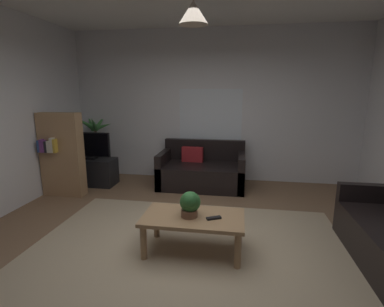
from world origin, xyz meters
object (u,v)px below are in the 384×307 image
at_px(book_on_table_1, 190,210).
at_px(remote_on_table_0, 214,218).
at_px(book_on_table_0, 189,211).
at_px(potted_palm_corner, 96,150).
at_px(tv, 89,145).
at_px(bookshelf_corner, 62,154).
at_px(pendant_lamp, 193,12).
at_px(tv_stand, 92,172).
at_px(coffee_table, 193,221).
at_px(potted_plant_on_table, 190,203).
at_px(couch_under_window, 202,172).

height_order(book_on_table_1, remote_on_table_0, book_on_table_1).
bearing_deg(book_on_table_0, potted_palm_corner, 133.93).
xyz_separation_m(tv, bookshelf_corner, (-0.19, -0.58, -0.05)).
relative_size(book_on_table_1, pendant_lamp, 0.22).
xyz_separation_m(tv_stand, tv, (0.00, -0.02, 0.51)).
bearing_deg(potted_palm_corner, coffee_table, -46.35).
distance_m(potted_plant_on_table, tv, 3.01).
height_order(couch_under_window, potted_plant_on_table, couch_under_window).
distance_m(remote_on_table_0, bookshelf_corner, 3.06).
bearing_deg(tv_stand, book_on_table_1, -41.02).
height_order(book_on_table_0, tv, tv).
distance_m(coffee_table, potted_plant_on_table, 0.22).
relative_size(couch_under_window, potted_plant_on_table, 5.36).
height_order(book_on_table_0, pendant_lamp, pendant_lamp).
distance_m(couch_under_window, tv_stand, 2.09).
distance_m(coffee_table, tv_stand, 3.03).
xyz_separation_m(remote_on_table_0, pendant_lamp, (-0.23, 0.04, 2.04)).
bearing_deg(tv_stand, potted_plant_on_table, -42.20).
distance_m(coffee_table, book_on_table_1, 0.14).
bearing_deg(tv, potted_palm_corner, 105.80).
relative_size(book_on_table_0, potted_plant_on_table, 0.46).
xyz_separation_m(book_on_table_1, tv, (-2.21, 1.90, 0.30)).
height_order(couch_under_window, tv_stand, couch_under_window).
relative_size(book_on_table_0, remote_on_table_0, 0.83).
relative_size(coffee_table, tv_stand, 1.22).
bearing_deg(book_on_table_1, potted_plant_on_table, -78.01).
height_order(remote_on_table_0, tv_stand, tv_stand).
bearing_deg(book_on_table_1, pendant_lamp, -57.04).
xyz_separation_m(book_on_table_1, bookshelf_corner, (-2.40, 1.33, 0.25)).
relative_size(remote_on_table_0, pendant_lamp, 0.30).
relative_size(book_on_table_0, book_on_table_1, 1.15).
relative_size(book_on_table_1, potted_palm_corner, 0.09).
relative_size(coffee_table, bookshelf_corner, 0.79).
height_order(coffee_table, remote_on_table_0, remote_on_table_0).
distance_m(tv_stand, tv, 0.51).
bearing_deg(bookshelf_corner, book_on_table_1, -28.93).
bearing_deg(tv, couch_under_window, 7.25).
height_order(coffee_table, potted_palm_corner, potted_palm_corner).
distance_m(book_on_table_1, bookshelf_corner, 2.75).
bearing_deg(coffee_table, tv, 138.77).
relative_size(tv, pendant_lamp, 1.50).
xyz_separation_m(tv_stand, potted_palm_corner, (-0.16, 0.53, 0.31)).
distance_m(potted_palm_corner, bookshelf_corner, 1.14).
bearing_deg(potted_plant_on_table, tv, 138.11).
bearing_deg(tv_stand, bookshelf_corner, -107.21).
distance_m(book_on_table_1, remote_on_table_0, 0.31).
distance_m(book_on_table_0, pendant_lamp, 2.04).
relative_size(coffee_table, book_on_table_0, 8.30).
relative_size(remote_on_table_0, tv_stand, 0.18).
bearing_deg(couch_under_window, tv, -172.75).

